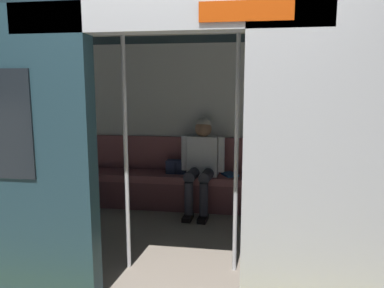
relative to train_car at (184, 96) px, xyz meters
name	(u,v)px	position (x,y,z in m)	size (l,w,h in m)	color
train_car	(184,96)	(0.00, 0.00, 0.00)	(6.40, 2.62, 2.23)	#ADAFB5
bench_seat	(203,183)	(-0.07, -0.96, -1.13)	(3.34, 0.44, 0.45)	#935156
person_seated	(202,159)	(-0.06, -0.91, -0.80)	(0.55, 0.69, 1.18)	silver
handbag	(177,167)	(0.29, -1.03, -0.94)	(0.26, 0.15, 0.17)	#262D4C
book	(230,174)	(-0.41, -1.01, -1.01)	(0.15, 0.22, 0.03)	#26598C
grab_pole_door	(126,150)	(0.38, 0.64, -0.43)	(0.04, 0.04, 2.09)	silver
grab_pole_far	(236,151)	(-0.53, 0.55, -0.43)	(0.04, 0.04, 2.09)	silver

